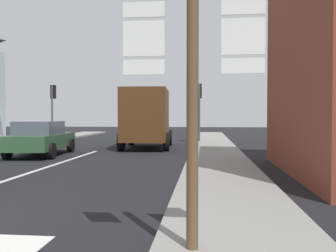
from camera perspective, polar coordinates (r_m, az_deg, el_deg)
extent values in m
plane|color=black|center=(15.68, -13.54, -4.65)|extent=(80.00, 80.00, 0.00)
cube|color=gray|center=(12.82, 8.02, -5.71)|extent=(2.25, 44.00, 0.14)
cube|color=silver|center=(12.01, -19.92, -6.59)|extent=(0.16, 12.00, 0.01)
cube|color=#2D5133|center=(16.37, -19.42, -2.26)|extent=(2.12, 4.34, 0.60)
cube|color=#47515B|center=(16.10, -19.75, -0.28)|extent=(1.73, 2.23, 0.55)
cylinder|color=black|center=(17.95, -20.56, -2.89)|extent=(0.28, 0.66, 0.64)
cylinder|color=black|center=(17.40, -15.17, -2.99)|extent=(0.28, 0.66, 0.64)
cylinder|color=black|center=(15.48, -24.19, -3.64)|extent=(0.28, 0.66, 0.64)
cylinder|color=black|center=(14.83, -18.03, -3.80)|extent=(0.28, 0.66, 0.64)
cube|color=#4C2D14|center=(18.32, -3.55, 1.77)|extent=(2.41, 3.82, 2.60)
cube|color=#4C2D14|center=(20.81, -2.81, 0.93)|extent=(2.16, 1.42, 2.00)
cube|color=#47515B|center=(20.87, -2.80, 3.13)|extent=(1.76, 0.20, 0.70)
cylinder|color=black|center=(20.93, -5.82, -1.81)|extent=(0.33, 0.91, 0.90)
cylinder|color=black|center=(20.72, 0.21, -1.84)|extent=(0.33, 0.91, 0.90)
cylinder|color=black|center=(17.58, -7.45, -2.47)|extent=(0.33, 0.91, 0.90)
cylinder|color=black|center=(17.33, -0.26, -2.52)|extent=(0.33, 0.91, 0.90)
cylinder|color=brown|center=(4.19, 3.90, 0.23)|extent=(0.14, 0.14, 3.20)
cube|color=white|center=(4.48, -3.86, 17.94)|extent=(0.50, 0.03, 0.18)
cube|color=black|center=(4.50, -3.82, 17.87)|extent=(0.43, 0.01, 0.13)
cube|color=white|center=(4.40, -3.85, 13.68)|extent=(0.50, 0.03, 0.42)
cube|color=black|center=(4.41, -3.81, 13.63)|extent=(0.43, 0.01, 0.32)
cube|color=white|center=(4.34, -3.84, 9.29)|extent=(0.50, 0.03, 0.18)
cube|color=black|center=(4.36, -3.80, 9.25)|extent=(0.43, 0.01, 0.13)
cube|color=white|center=(4.44, 11.85, 18.05)|extent=(0.50, 0.03, 0.18)
cube|color=black|center=(4.46, 11.82, 17.98)|extent=(0.43, 0.01, 0.13)
cube|color=white|center=(4.36, 11.82, 13.76)|extent=(0.50, 0.03, 0.42)
cube|color=black|center=(4.38, 11.79, 13.70)|extent=(0.43, 0.01, 0.32)
cube|color=white|center=(4.30, 11.79, 9.32)|extent=(0.50, 0.03, 0.18)
cube|color=black|center=(4.32, 11.77, 9.29)|extent=(0.43, 0.01, 0.13)
cylinder|color=#47474C|center=(22.26, 4.98, 1.98)|extent=(0.12, 0.12, 3.69)
cube|color=black|center=(22.51, 5.00, 5.53)|extent=(0.30, 0.28, 0.90)
sphere|color=#360303|center=(22.67, 5.01, 6.19)|extent=(0.18, 0.18, 0.18)
sphere|color=orange|center=(22.65, 5.00, 5.48)|extent=(0.18, 0.18, 0.18)
sphere|color=black|center=(22.63, 5.00, 4.78)|extent=(0.18, 0.18, 0.18)
cylinder|color=#47474C|center=(24.91, -17.91, 1.94)|extent=(0.12, 0.12, 3.75)
cube|color=black|center=(25.14, -17.76, 5.18)|extent=(0.30, 0.28, 0.90)
sphere|color=#360303|center=(25.29, -17.64, 5.78)|extent=(0.18, 0.18, 0.18)
sphere|color=orange|center=(25.27, -17.63, 5.14)|extent=(0.18, 0.18, 0.18)
sphere|color=black|center=(25.25, -17.62, 4.51)|extent=(0.18, 0.18, 0.18)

